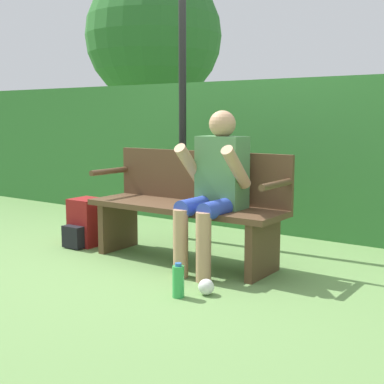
{
  "coord_description": "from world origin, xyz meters",
  "views": [
    {
      "loc": [
        2.47,
        -3.4,
        1.16
      ],
      "look_at": [
        0.15,
        -0.1,
        0.59
      ],
      "focal_mm": 50.0,
      "sensor_mm": 36.0,
      "label": 1
    }
  ],
  "objects_px": {
    "tree": "(154,37)",
    "person_seated": "(215,183)",
    "park_bench": "(189,205)",
    "backpack": "(86,223)",
    "water_bottle": "(178,281)",
    "signpost": "(182,63)"
  },
  "relations": [
    {
      "from": "water_bottle",
      "to": "tree",
      "type": "xyz_separation_m",
      "value": [
        -5.44,
        6.48,
        2.74
      ]
    },
    {
      "from": "water_bottle",
      "to": "signpost",
      "type": "relative_size",
      "value": 0.08
    },
    {
      "from": "water_bottle",
      "to": "backpack",
      "type": "bearing_deg",
      "value": 156.8
    },
    {
      "from": "person_seated",
      "to": "tree",
      "type": "relative_size",
      "value": 0.28
    },
    {
      "from": "backpack",
      "to": "signpost",
      "type": "distance_m",
      "value": 1.72
    },
    {
      "from": "backpack",
      "to": "signpost",
      "type": "relative_size",
      "value": 0.14
    },
    {
      "from": "backpack",
      "to": "tree",
      "type": "bearing_deg",
      "value": 123.85
    },
    {
      "from": "park_bench",
      "to": "signpost",
      "type": "relative_size",
      "value": 0.56
    },
    {
      "from": "tree",
      "to": "person_seated",
      "type": "bearing_deg",
      "value": -47.7
    },
    {
      "from": "person_seated",
      "to": "water_bottle",
      "type": "height_order",
      "value": "person_seated"
    },
    {
      "from": "park_bench",
      "to": "person_seated",
      "type": "height_order",
      "value": "person_seated"
    },
    {
      "from": "backpack",
      "to": "tree",
      "type": "xyz_separation_m",
      "value": [
        -3.91,
        5.82,
        2.64
      ]
    },
    {
      "from": "signpost",
      "to": "tree",
      "type": "height_order",
      "value": "tree"
    },
    {
      "from": "backpack",
      "to": "signpost",
      "type": "height_order",
      "value": "signpost"
    },
    {
      "from": "person_seated",
      "to": "backpack",
      "type": "bearing_deg",
      "value": -179.45
    },
    {
      "from": "backpack",
      "to": "tree",
      "type": "height_order",
      "value": "tree"
    },
    {
      "from": "water_bottle",
      "to": "person_seated",
      "type": "bearing_deg",
      "value": 102.75
    },
    {
      "from": "signpost",
      "to": "tree",
      "type": "distance_m",
      "value": 6.88
    },
    {
      "from": "park_bench",
      "to": "signpost",
      "type": "distance_m",
      "value": 1.43
    },
    {
      "from": "tree",
      "to": "water_bottle",
      "type": "bearing_deg",
      "value": -50.0
    },
    {
      "from": "tree",
      "to": "park_bench",
      "type": "bearing_deg",
      "value": -48.94
    },
    {
      "from": "water_bottle",
      "to": "signpost",
      "type": "height_order",
      "value": "signpost"
    }
  ]
}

